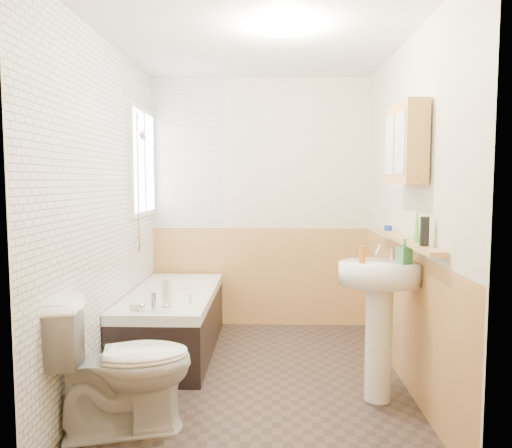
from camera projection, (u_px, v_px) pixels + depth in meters
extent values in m
plane|color=#2E2420|center=(255.00, 377.00, 3.77)|extent=(2.80, 2.80, 0.00)
plane|color=white|center=(255.00, 37.00, 3.55)|extent=(2.80, 2.80, 0.00)
cube|color=beige|center=(260.00, 203.00, 5.06)|extent=(2.20, 0.02, 2.50)
cube|color=beige|center=(246.00, 232.00, 2.25)|extent=(2.20, 0.02, 2.50)
cube|color=beige|center=(106.00, 212.00, 3.69)|extent=(0.02, 2.80, 2.50)
cube|color=beige|center=(408.00, 212.00, 3.62)|extent=(0.02, 2.80, 2.50)
cube|color=tan|center=(402.00, 313.00, 3.69)|extent=(0.01, 2.80, 1.00)
cube|color=tan|center=(246.00, 390.00, 2.34)|extent=(2.20, 0.01, 1.00)
cube|color=tan|center=(260.00, 277.00, 5.10)|extent=(2.20, 0.01, 1.00)
cube|color=white|center=(109.00, 212.00, 3.69)|extent=(0.01, 2.80, 2.50)
cube|color=white|center=(188.00, 154.00, 5.02)|extent=(0.75, 0.01, 1.50)
cube|color=white|center=(143.00, 162.00, 4.60)|extent=(0.03, 0.79, 0.99)
cube|color=white|center=(145.00, 162.00, 4.60)|extent=(0.01, 0.70, 0.90)
cube|color=white|center=(145.00, 162.00, 4.60)|extent=(0.01, 0.04, 0.90)
cube|color=black|center=(173.00, 326.00, 4.31)|extent=(0.70, 1.59, 0.46)
cube|color=white|center=(173.00, 296.00, 4.29)|extent=(0.70, 1.59, 0.08)
cube|color=white|center=(173.00, 297.00, 4.29)|extent=(0.56, 1.45, 0.04)
cylinder|color=silver|center=(154.00, 303.00, 3.59)|extent=(0.04, 0.04, 0.14)
sphere|color=silver|center=(141.00, 307.00, 3.59)|extent=(0.06, 0.06, 0.06)
sphere|color=silver|center=(166.00, 307.00, 3.59)|extent=(0.06, 0.06, 0.06)
cylinder|color=silver|center=(138.00, 182.00, 4.34)|extent=(0.02, 0.02, 1.22)
cylinder|color=silver|center=(139.00, 245.00, 4.39)|extent=(0.04, 0.04, 0.02)
cylinder|color=silver|center=(136.00, 117.00, 4.30)|extent=(0.04, 0.04, 0.02)
cylinder|color=silver|center=(142.00, 135.00, 4.31)|extent=(0.07, 0.08, 0.09)
imported|color=white|center=(122.00, 365.00, 2.93)|extent=(0.91, 0.65, 0.81)
cylinder|color=white|center=(378.00, 345.00, 3.35)|extent=(0.18, 0.18, 0.76)
ellipsoid|color=white|center=(380.00, 273.00, 3.31)|extent=(0.55, 0.44, 0.15)
cylinder|color=silver|center=(361.00, 254.00, 3.41)|extent=(0.03, 0.03, 0.08)
cylinder|color=silver|center=(392.00, 254.00, 3.40)|extent=(0.03, 0.03, 0.08)
cylinder|color=silver|center=(378.00, 250.00, 3.38)|extent=(0.02, 0.11, 0.09)
cube|color=tan|center=(404.00, 240.00, 3.46)|extent=(0.10, 1.45, 0.03)
cube|color=tan|center=(406.00, 144.00, 3.33)|extent=(0.14, 0.59, 0.53)
cube|color=silver|center=(400.00, 143.00, 3.20)|extent=(0.01, 0.23, 0.40)
cube|color=silver|center=(390.00, 146.00, 3.48)|extent=(0.01, 0.23, 0.40)
cylinder|color=black|center=(425.00, 231.00, 3.00)|extent=(0.07, 0.07, 0.18)
cone|color=#59C647|center=(417.00, 224.00, 3.16)|extent=(0.06, 0.06, 0.23)
cylinder|color=#19339E|center=(388.00, 228.00, 3.93)|extent=(0.08, 0.08, 0.04)
imported|color=#388447|center=(404.00, 258.00, 3.24)|extent=(0.14, 0.18, 0.08)
cylinder|color=orange|center=(362.00, 254.00, 3.27)|extent=(0.05, 0.05, 0.11)
cube|color=silver|center=(167.00, 293.00, 3.72)|extent=(0.07, 0.06, 0.22)
cylinder|color=silver|center=(136.00, 307.00, 3.65)|extent=(0.10, 0.10, 0.05)
cylinder|color=silver|center=(190.00, 299.00, 3.82)|extent=(0.03, 0.03, 0.08)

